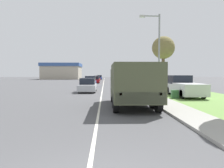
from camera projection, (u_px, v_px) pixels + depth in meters
The scene contains 15 objects.
ground_plane at pixel (103, 84), 43.41m from camera, with size 180.00×180.00×0.00m, color #4C4C4F.
lane_centre_stripe at pixel (103, 84), 43.41m from camera, with size 0.12×120.00×0.00m.
sidewalk_right at pixel (126, 84), 43.55m from camera, with size 1.80×120.00×0.12m.
grass_strip_right at pixel (148, 84), 43.70m from camera, with size 7.00×120.00×0.02m.
military_truck at pixel (132, 83), 13.76m from camera, with size 2.60×6.72×2.67m.
car_nearest_ahead at pixel (88, 86), 24.91m from camera, with size 1.89×4.73×1.58m.
car_second_ahead at pixel (90, 82), 34.52m from camera, with size 1.76×3.98×1.71m.
car_third_ahead at pixel (96, 80), 47.72m from camera, with size 1.72×4.60×1.46m.
car_fourth_ahead at pixel (97, 79), 60.48m from camera, with size 1.84×4.46×1.51m.
car_farthest_ahead at pixel (99, 78), 76.48m from camera, with size 1.77×4.39×1.54m.
pickup_truck at pixel (183, 86), 20.13m from camera, with size 2.01×5.68×1.91m.
lamp_post at pixel (157, 48), 17.71m from camera, with size 1.69×0.24×6.77m.
tree_mid_right at pixel (163, 48), 26.58m from camera, with size 2.75×2.75×6.61m.
utility_box at pixel (175, 94), 18.28m from camera, with size 0.55×0.45×0.70m.
building_distant at pixel (62, 71), 82.02m from camera, with size 14.03×12.04×5.91m.
Camera 1 is at (0.35, -3.40, 2.10)m, focal length 35.00 mm.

